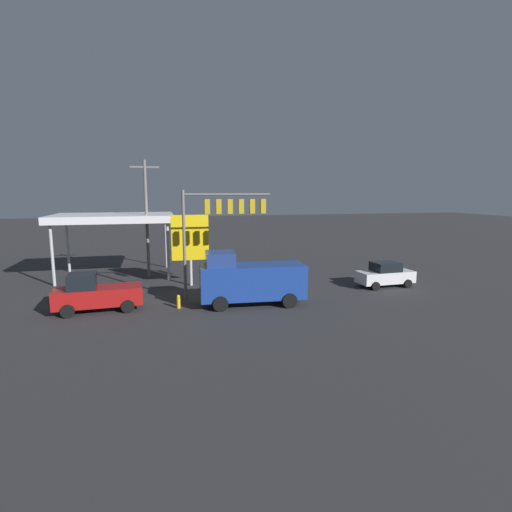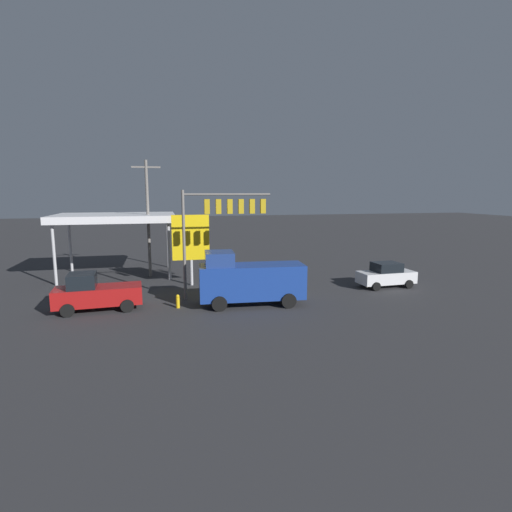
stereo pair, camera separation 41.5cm
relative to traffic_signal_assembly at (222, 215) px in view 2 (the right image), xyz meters
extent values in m
plane|color=#2D2D30|center=(-2.52, 1.47, -5.80)|extent=(200.00, 200.00, 0.00)
cylinder|color=slate|center=(2.63, 0.03, -2.05)|extent=(0.20, 0.20, 7.48)
cylinder|color=slate|center=(-0.39, 0.03, 1.39)|extent=(6.02, 0.14, 0.14)
cube|color=#B79314|center=(1.03, 0.03, 0.57)|extent=(0.36, 0.28, 1.00)
sphere|color=#FF4141|center=(1.03, -0.15, 0.87)|extent=(0.22, 0.22, 0.22)
sphere|color=#392305|center=(1.03, -0.15, 0.57)|extent=(0.22, 0.22, 0.22)
sphere|color=black|center=(1.03, -0.15, 0.27)|extent=(0.22, 0.22, 0.22)
cube|color=#B79314|center=(0.25, 0.03, 0.57)|extent=(0.36, 0.28, 1.00)
sphere|color=#FF4141|center=(0.25, -0.15, 0.87)|extent=(0.22, 0.22, 0.22)
sphere|color=#392305|center=(0.25, -0.15, 0.57)|extent=(0.22, 0.22, 0.22)
sphere|color=black|center=(0.25, -0.15, 0.27)|extent=(0.22, 0.22, 0.22)
cube|color=#B79314|center=(-0.54, 0.03, 0.57)|extent=(0.36, 0.28, 1.00)
sphere|color=#FF4141|center=(-0.54, -0.15, 0.87)|extent=(0.22, 0.22, 0.22)
sphere|color=#392305|center=(-0.54, -0.15, 0.57)|extent=(0.22, 0.22, 0.22)
sphere|color=black|center=(-0.54, -0.15, 0.27)|extent=(0.22, 0.22, 0.22)
cube|color=#B79314|center=(-1.32, 0.03, 0.57)|extent=(0.36, 0.28, 1.00)
sphere|color=#FF4141|center=(-1.32, -0.15, 0.87)|extent=(0.22, 0.22, 0.22)
sphere|color=#392305|center=(-1.32, -0.15, 0.57)|extent=(0.22, 0.22, 0.22)
sphere|color=black|center=(-1.32, -0.15, 0.27)|extent=(0.22, 0.22, 0.22)
cube|color=#B79314|center=(-2.10, 0.03, 0.57)|extent=(0.36, 0.28, 1.00)
sphere|color=#FF4141|center=(-2.10, -0.15, 0.87)|extent=(0.22, 0.22, 0.22)
sphere|color=#392305|center=(-2.10, -0.15, 0.57)|extent=(0.22, 0.22, 0.22)
sphere|color=black|center=(-2.10, -0.15, 0.27)|extent=(0.22, 0.22, 0.22)
cube|color=#B79314|center=(-2.89, 0.03, 0.57)|extent=(0.36, 0.28, 1.00)
sphere|color=#FF4141|center=(-2.89, -0.15, 0.87)|extent=(0.22, 0.22, 0.22)
sphere|color=#392305|center=(-2.89, -0.15, 0.57)|extent=(0.22, 0.22, 0.22)
sphere|color=black|center=(-2.89, -0.15, 0.27)|extent=(0.22, 0.22, 0.22)
cylinder|color=slate|center=(5.16, -8.49, -0.78)|extent=(0.26, 0.26, 10.03)
cube|color=slate|center=(5.16, -8.49, 3.63)|extent=(2.40, 0.14, 0.14)
cube|color=silver|center=(7.95, -9.59, -0.66)|extent=(10.07, 7.13, 0.60)
cube|color=red|center=(7.95, -13.18, -0.66)|extent=(10.07, 0.06, 0.36)
cylinder|color=#B7B7BC|center=(3.51, -12.56, -3.38)|extent=(0.24, 0.24, 4.84)
cylinder|color=#B7B7BC|center=(12.38, -12.56, -3.38)|extent=(0.24, 0.24, 4.84)
cylinder|color=#B7B7BC|center=(3.51, -6.63, -3.38)|extent=(0.24, 0.24, 4.84)
cylinder|color=#B7B7BC|center=(12.38, -6.63, -3.38)|extent=(0.24, 0.24, 4.84)
cylinder|color=#B7B7BC|center=(1.88, -4.19, -3.00)|extent=(0.24, 0.24, 5.59)
cube|color=yellow|center=(1.88, -4.19, -1.97)|extent=(2.90, 0.24, 3.54)
cube|color=black|center=(1.88, -4.32, -1.97)|extent=(2.03, 0.04, 1.24)
cube|color=silver|center=(-12.86, -0.05, -5.02)|extent=(4.47, 1.98, 0.90)
cube|color=black|center=(-12.86, -0.05, -4.22)|extent=(2.07, 1.74, 0.70)
cylinder|color=black|center=(-11.47, 0.93, -5.47)|extent=(0.67, 0.25, 0.66)
cylinder|color=black|center=(-11.39, -0.91, -5.47)|extent=(0.67, 0.25, 0.66)
cylinder|color=black|center=(-14.33, 0.81, -5.47)|extent=(0.67, 0.25, 0.66)
cylinder|color=black|center=(-14.25, -1.03, -5.47)|extent=(0.67, 0.25, 0.66)
cube|color=maroon|center=(8.06, 1.35, -4.85)|extent=(5.32, 2.32, 1.10)
cube|color=black|center=(8.95, 1.41, -3.85)|extent=(1.71, 1.94, 0.90)
cylinder|color=black|center=(9.68, 2.48, -5.40)|extent=(0.81, 0.27, 0.80)
cylinder|color=black|center=(9.81, 0.44, -5.40)|extent=(0.81, 0.27, 0.80)
cylinder|color=black|center=(6.30, 2.26, -5.40)|extent=(0.81, 0.27, 0.80)
cylinder|color=black|center=(6.43, 0.23, -5.40)|extent=(0.81, 0.27, 0.80)
cube|color=navy|center=(-1.55, 2.41, -4.22)|extent=(6.95, 2.80, 2.20)
cube|color=navy|center=(0.55, 2.25, -2.67)|extent=(1.95, 2.24, 0.90)
cylinder|color=black|center=(0.75, 3.41, -5.32)|extent=(0.97, 0.29, 0.96)
cylinder|color=black|center=(0.57, 1.08, -5.32)|extent=(0.97, 0.29, 0.96)
cylinder|color=black|center=(-3.66, 3.74, -5.32)|extent=(0.97, 0.29, 0.96)
cylinder|color=black|center=(-3.84, 1.41, -5.32)|extent=(0.97, 0.29, 0.96)
cylinder|color=gold|center=(3.23, 2.04, -5.45)|extent=(0.24, 0.24, 0.70)
sphere|color=gold|center=(3.23, 2.04, -5.03)|extent=(0.22, 0.22, 0.22)
camera|label=1|loc=(4.50, 27.13, 1.52)|focal=28.00mm
camera|label=2|loc=(4.10, 27.22, 1.52)|focal=28.00mm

